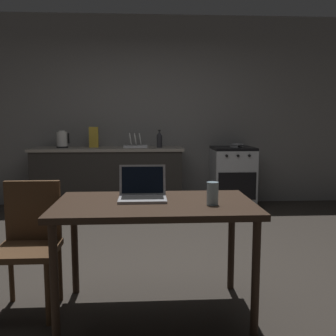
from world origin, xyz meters
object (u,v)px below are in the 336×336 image
Objects in this scene: bottle at (159,139)px; drinking_glass at (213,193)px; laptop at (143,193)px; frying_pan at (237,145)px; stove_oven at (232,177)px; electric_kettle at (62,140)px; dish_rack at (135,144)px; cereal_box at (94,137)px; dining_table at (155,214)px; chair at (30,237)px.

bottle is 3.16m from drinking_glass.
laptop is 0.48m from drinking_glass.
drinking_glass is at bearing -106.19° from frying_pan.
stove_oven is 2.54m from electric_kettle.
dish_rack is at bearing 178.83° from frying_pan.
cereal_box is at bearing 178.62° from frying_pan.
laptop reaches higher than stove_oven.
laptop is 1.09× the size of cereal_box.
bottle is (0.14, 3.04, 0.33)m from dining_table.
frying_pan is at bearing 0.99° from bottle.
stove_oven reaches higher than chair.
dining_table is 1.49× the size of chair.
bottle is 0.74× the size of dish_rack.
dining_table is 3.06m from bottle.
laptop is 1.27× the size of bottle.
chair is at bearing -102.28° from dish_rack.
cereal_box is (-2.08, 0.05, 0.12)m from frying_pan.
dish_rack reaches higher than stove_oven.
frying_pan is (1.14, 0.02, -0.09)m from bottle.
frying_pan is (1.28, 3.06, 0.23)m from dining_table.
stove_oven is 2.12m from cereal_box.
stove_oven is 6.09× the size of drinking_glass.
electric_kettle is (-1.17, 3.01, 0.20)m from laptop.
chair is 0.83m from laptop.
cereal_box reaches higher than bottle.
dish_rack reaches higher than laptop.
chair is 2.57× the size of dish_rack.
electric_kettle is 1.05m from dish_rack.
chair is 3.05m from cereal_box.
dining_table is at bearing 164.39° from drinking_glass.
cereal_box reaches higher than drinking_glass.
stove_oven is 1.51m from dish_rack.
chair is 2.96× the size of cereal_box.
drinking_glass is at bearing -70.08° from cereal_box.
bottle is at bearing 94.00° from drinking_glass.
drinking_glass is at bearing -63.24° from electric_kettle.
drinking_glass is (-0.92, -3.16, -0.08)m from frying_pan.
cereal_box is (0.45, 0.02, 0.03)m from electric_kettle.
bottle is 0.65× the size of frying_pan.
chair is at bearing -124.94° from stove_oven.
stove_oven is at bearing -0.63° from cereal_box.
stove_oven is at bearing 53.79° from laptop.
electric_kettle is 0.45m from cereal_box.
electric_kettle is 1.39m from bottle.
bottle reaches higher than dish_rack.
stove_oven is 3.65× the size of electric_kettle.
dining_table is 0.17m from laptop.
dining_table is at bearing -68.05° from electric_kettle.
chair is 3.59× the size of electric_kettle.
frying_pan is at bearing -1.17° from dish_rack.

